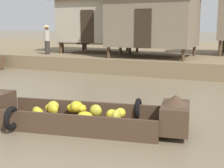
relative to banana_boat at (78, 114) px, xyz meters
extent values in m
plane|color=#7A6B51|center=(-0.83, 4.25, -0.30)|extent=(300.00, 300.00, 0.00)
cube|color=#7F6B4C|center=(-0.83, 17.51, 0.06)|extent=(160.00, 20.00, 0.73)
cube|color=#473323|center=(0.00, 0.00, -0.24)|extent=(3.88, 1.86, 0.12)
cube|color=#473323|center=(-0.10, 0.58, -0.01)|extent=(3.69, 0.70, 0.34)
cube|color=#473323|center=(0.10, -0.58, -0.01)|extent=(3.69, 0.70, 0.34)
cube|color=#473323|center=(2.11, 0.36, 0.09)|extent=(0.74, 1.15, 0.55)
cone|color=#473323|center=(2.11, 0.36, 0.46)|extent=(0.65, 0.65, 0.20)
cube|color=#473323|center=(-0.79, -0.13, 0.01)|extent=(0.39, 1.15, 0.05)
torus|color=black|center=(1.11, 0.91, 0.02)|extent=(0.21, 0.53, 0.52)
torus|color=black|center=(-1.11, -0.90, 0.02)|extent=(0.21, 0.53, 0.52)
ellipsoid|color=gold|center=(0.43, 0.02, 0.13)|extent=(0.31, 0.27, 0.27)
ellipsoid|color=yellow|center=(-0.80, 0.04, 0.06)|extent=(0.23, 0.28, 0.20)
ellipsoid|color=yellow|center=(0.33, -0.29, 0.06)|extent=(0.42, 0.38, 0.23)
ellipsoid|color=yellow|center=(-0.76, -0.47, 0.06)|extent=(0.30, 0.28, 0.27)
ellipsoid|color=yellow|center=(-0.24, 0.31, 0.10)|extent=(0.38, 0.37, 0.23)
ellipsoid|color=gold|center=(-0.65, -0.03, 0.12)|extent=(0.34, 0.36, 0.26)
ellipsoid|color=yellow|center=(-0.35, 0.32, 0.03)|extent=(0.33, 0.24, 0.20)
ellipsoid|color=gold|center=(0.94, 0.00, 0.07)|extent=(0.21, 0.33, 0.27)
ellipsoid|color=yellow|center=(0.81, 0.05, 0.07)|extent=(0.27, 0.27, 0.25)
ellipsoid|color=yellow|center=(0.89, 0.00, 0.04)|extent=(0.35, 0.36, 0.24)
ellipsoid|color=yellow|center=(0.90, 0.30, 0.06)|extent=(0.32, 0.36, 0.21)
ellipsoid|color=yellow|center=(0.01, 0.16, 0.10)|extent=(0.25, 0.28, 0.19)
ellipsoid|color=gold|center=(-0.88, -0.34, 0.04)|extent=(0.34, 0.32, 0.24)
ellipsoid|color=yellow|center=(-0.10, 0.12, 0.14)|extent=(0.29, 0.36, 0.25)
ellipsoid|color=yellow|center=(-0.50, -0.26, 0.13)|extent=(0.32, 0.26, 0.27)
cylinder|color=#4C3826|center=(-6.84, 10.01, 0.70)|extent=(0.16, 0.16, 0.54)
cylinder|color=#4C3826|center=(-3.79, 10.01, 0.70)|extent=(0.16, 0.16, 0.54)
cylinder|color=#4C3826|center=(-6.84, 12.90, 0.70)|extent=(0.16, 0.16, 0.54)
cylinder|color=#4C3826|center=(-3.79, 12.90, 0.70)|extent=(0.16, 0.16, 0.54)
cube|color=#B2A893|center=(-5.31, 11.45, 2.45)|extent=(3.45, 3.28, 2.96)
cube|color=#2D2319|center=(-5.31, 9.79, 1.87)|extent=(0.80, 0.04, 1.80)
cylinder|color=#4C3826|center=(-6.75, 9.68, 0.75)|extent=(0.16, 0.16, 0.65)
cylinder|color=#4C3826|center=(-2.94, 9.68, 0.75)|extent=(0.16, 0.16, 0.65)
cylinder|color=#4C3826|center=(-6.75, 12.41, 0.75)|extent=(0.16, 0.16, 0.65)
cylinder|color=#4C3826|center=(-2.94, 12.41, 0.75)|extent=(0.16, 0.16, 0.65)
cube|color=#B2A893|center=(-4.85, 11.04, 2.35)|extent=(4.21, 3.13, 2.54)
cube|color=#2D2319|center=(-4.85, 9.46, 1.98)|extent=(0.80, 0.04, 1.80)
cylinder|color=#4C3826|center=(-2.97, 8.16, 0.70)|extent=(0.16, 0.16, 0.55)
cylinder|color=#4C3826|center=(0.73, 8.16, 0.70)|extent=(0.16, 0.16, 0.55)
cylinder|color=#4C3826|center=(-2.97, 11.21, 0.70)|extent=(0.16, 0.16, 0.55)
cylinder|color=#4C3826|center=(0.73, 11.21, 0.70)|extent=(0.16, 0.16, 0.55)
cube|color=#7A6B56|center=(-1.12, 9.68, 2.31)|extent=(4.10, 3.44, 2.66)
cube|color=#2D2319|center=(-1.12, 7.94, 1.88)|extent=(0.80, 0.04, 1.80)
cylinder|color=#4C3826|center=(2.01, 11.45, 0.84)|extent=(0.16, 0.16, 0.83)
cylinder|color=#4C3826|center=(2.01, 13.84, 0.84)|extent=(0.16, 0.16, 0.83)
cylinder|color=#332D28|center=(-7.05, 8.77, 0.80)|extent=(0.28, 0.28, 0.75)
cylinder|color=#B7AD99|center=(-7.05, 8.77, 1.48)|extent=(0.34, 0.34, 0.60)
sphere|color=#9E7556|center=(-7.05, 8.77, 1.90)|extent=(0.22, 0.22, 0.22)
cone|color=tan|center=(-7.05, 8.77, 2.02)|extent=(0.44, 0.44, 0.14)
camera|label=1|loc=(3.43, -5.87, 1.93)|focal=49.69mm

